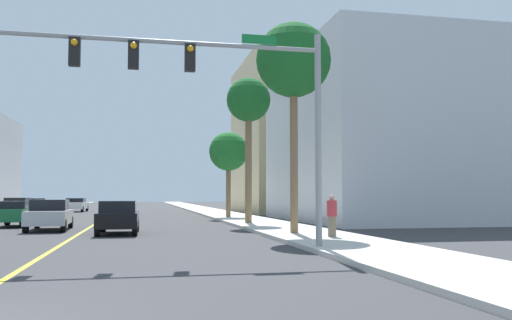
% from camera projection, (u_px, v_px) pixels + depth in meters
% --- Properties ---
extents(ground, '(192.00, 192.00, 0.00)m').
position_uv_depth(ground, '(110.00, 215.00, 48.08)').
color(ground, '#38383A').
extents(sidewalk_right, '(3.70, 168.00, 0.15)m').
position_uv_depth(sidewalk_right, '(218.00, 213.00, 50.06)').
color(sidewalk_right, beige).
rests_on(sidewalk_right, ground).
extents(lane_marking_center, '(0.16, 144.00, 0.01)m').
position_uv_depth(lane_marking_center, '(110.00, 215.00, 48.08)').
color(lane_marking_center, yellow).
rests_on(lane_marking_center, ground).
extents(building_right_near, '(16.40, 17.53, 11.49)m').
position_uv_depth(building_right_near, '(406.00, 139.00, 38.30)').
color(building_right_near, silver).
rests_on(building_right_near, ground).
extents(building_right_far, '(16.56, 15.48, 15.56)m').
position_uv_depth(building_right_far, '(320.00, 138.00, 57.29)').
color(building_right_far, beige).
rests_on(building_right_far, ground).
extents(traffic_signal_mast, '(9.67, 0.36, 6.72)m').
position_uv_depth(traffic_signal_mast, '(219.00, 85.00, 16.56)').
color(traffic_signal_mast, gray).
rests_on(traffic_signal_mast, sidewalk_right).
extents(palm_near, '(3.23, 3.23, 9.02)m').
position_uv_depth(palm_near, '(293.00, 62.00, 23.26)').
color(palm_near, brown).
rests_on(palm_near, sidewalk_right).
extents(palm_mid, '(2.60, 2.60, 8.51)m').
position_uv_depth(palm_mid, '(249.00, 103.00, 31.89)').
color(palm_mid, brown).
rests_on(palm_mid, sidewalk_right).
extents(palm_far, '(2.91, 2.91, 6.32)m').
position_uv_depth(palm_far, '(228.00, 152.00, 40.49)').
color(palm_far, brown).
rests_on(palm_far, sidewalk_right).
extents(car_red, '(1.79, 4.28, 1.47)m').
position_uv_depth(car_red, '(33.00, 207.00, 46.24)').
color(car_red, red).
rests_on(car_red, ground).
extents(car_white, '(2.10, 4.66, 1.43)m').
position_uv_depth(car_white, '(76.00, 205.00, 57.06)').
color(car_white, white).
rests_on(car_white, ground).
extents(car_yellow, '(1.80, 4.43, 1.55)m').
position_uv_depth(car_yellow, '(17.00, 208.00, 40.84)').
color(car_yellow, gold).
rests_on(car_yellow, ground).
extents(car_black, '(1.81, 4.00, 1.49)m').
position_uv_depth(car_black, '(118.00, 217.00, 24.25)').
color(car_black, black).
rests_on(car_black, ground).
extents(car_green, '(1.85, 3.95, 1.41)m').
position_uv_depth(car_green, '(15.00, 213.00, 30.07)').
color(car_green, '#196638').
rests_on(car_green, ground).
extents(car_silver, '(2.01, 4.62, 1.52)m').
position_uv_depth(car_silver, '(50.00, 215.00, 26.77)').
color(car_silver, '#BCBCC1').
rests_on(car_silver, ground).
extents(pedestrian, '(0.38, 0.38, 1.60)m').
position_uv_depth(pedestrian, '(332.00, 216.00, 20.72)').
color(pedestrian, '#726651').
rests_on(pedestrian, sidewalk_right).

